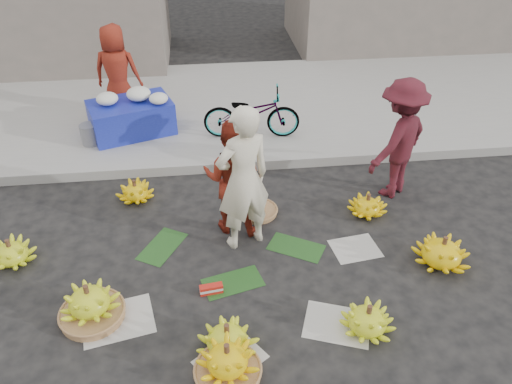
{
  "coord_description": "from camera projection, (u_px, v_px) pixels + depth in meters",
  "views": [
    {
      "loc": [
        -0.3,
        -4.16,
        3.96
      ],
      "look_at": [
        0.24,
        0.52,
        0.7
      ],
      "focal_mm": 35.0,
      "sensor_mm": 36.0,
      "label": 1
    }
  ],
  "objects": [
    {
      "name": "banana_bunch_4",
      "position": [
        442.0,
        252.0,
        5.67
      ],
      "size": [
        0.72,
        0.72,
        0.39
      ],
      "rotation": [
        0.0,
        0.0,
        -0.17
      ],
      "color": "yellow",
      "rests_on": "ground"
    },
    {
      "name": "banana_bunch_0",
      "position": [
        90.0,
        304.0,
        4.99
      ],
      "size": [
        0.64,
        0.64,
        0.45
      ],
      "rotation": [
        0.0,
        0.0,
        -0.09
      ],
      "color": "olive",
      "rests_on": "ground"
    },
    {
      "name": "bicycle",
      "position": [
        252.0,
        113.0,
        7.83
      ],
      "size": [
        0.67,
        1.56,
        0.8
      ],
      "primitive_type": "imported",
      "rotation": [
        0.0,
        0.0,
        1.48
      ],
      "color": "gray",
      "rests_on": "sidewalk"
    },
    {
      "name": "banana_bunch_1",
      "position": [
        227.0,
        339.0,
        4.69
      ],
      "size": [
        0.55,
        0.55,
        0.34
      ],
      "rotation": [
        0.0,
        0.0,
        0.01
      ],
      "color": "#ABC81C",
      "rests_on": "ground"
    },
    {
      "name": "banana_bunch_7",
      "position": [
        135.0,
        191.0,
        6.75
      ],
      "size": [
        0.58,
        0.58,
        0.3
      ],
      "rotation": [
        0.0,
        0.0,
        0.32
      ],
      "color": "yellow",
      "rests_on": "ground"
    },
    {
      "name": "banana_bunch_3",
      "position": [
        368.0,
        320.0,
        4.89
      ],
      "size": [
        0.7,
        0.7,
        0.34
      ],
      "rotation": [
        0.0,
        0.0,
        -0.44
      ],
      "color": "#ABC81C",
      "rests_on": "ground"
    },
    {
      "name": "basket_spare",
      "position": [
        258.0,
        211.0,
        6.54
      ],
      "size": [
        0.53,
        0.53,
        0.06
      ],
      "primitive_type": "cylinder",
      "rotation": [
        0.0,
        0.0,
        0.04
      ],
      "color": "olive",
      "rests_on": "ground"
    },
    {
      "name": "curb",
      "position": [
        227.0,
        164.0,
        7.43
      ],
      "size": [
        40.0,
        0.25,
        0.15
      ],
      "primitive_type": "cube",
      "color": "gray",
      "rests_on": "ground"
    },
    {
      "name": "ground",
      "position": [
        240.0,
        269.0,
        5.68
      ],
      "size": [
        80.0,
        80.0,
        0.0
      ],
      "primitive_type": "plane",
      "color": "black",
      "rests_on": "ground"
    },
    {
      "name": "banana_leaves",
      "position": [
        230.0,
        258.0,
        5.83
      ],
      "size": [
        2.0,
        1.0,
        0.0
      ],
      "primitive_type": null,
      "color": "#194416",
      "rests_on": "ground"
    },
    {
      "name": "incense_stack",
      "position": [
        211.0,
        289.0,
        5.35
      ],
      "size": [
        0.26,
        0.11,
        0.1
      ],
      "primitive_type": "cube",
      "rotation": [
        0.0,
        0.0,
        0.13
      ],
      "color": "red",
      "rests_on": "ground"
    },
    {
      "name": "banana_bunch_6",
      "position": [
        11.0,
        253.0,
        5.7
      ],
      "size": [
        0.55,
        0.55,
        0.33
      ],
      "rotation": [
        0.0,
        0.0,
        -0.1
      ],
      "color": "#ABC81C",
      "rests_on": "ground"
    },
    {
      "name": "man_striped",
      "position": [
        399.0,
        139.0,
        6.49
      ],
      "size": [
        1.22,
        1.14,
        1.65
      ],
      "primitive_type": "imported",
      "rotation": [
        0.0,
        0.0,
        3.81
      ],
      "color": "maroon",
      "rests_on": "ground"
    },
    {
      "name": "vendor_red",
      "position": [
        232.0,
        177.0,
        5.9
      ],
      "size": [
        0.86,
        0.75,
        1.49
      ],
      "primitive_type": "imported",
      "rotation": [
        0.0,
        0.0,
        2.84
      ],
      "color": "maroon",
      "rests_on": "ground"
    },
    {
      "name": "vendor_cream",
      "position": [
        243.0,
        180.0,
        5.57
      ],
      "size": [
        0.77,
        0.65,
        1.8
      ],
      "primitive_type": "imported",
      "rotation": [
        0.0,
        0.0,
        3.52
      ],
      "color": "#EDE4C7",
      "rests_on": "ground"
    },
    {
      "name": "banana_bunch_5",
      "position": [
        367.0,
        206.0,
        6.47
      ],
      "size": [
        0.51,
        0.51,
        0.31
      ],
      "rotation": [
        0.0,
        0.0,
        0.09
      ],
      "color": "yellow",
      "rests_on": "ground"
    },
    {
      "name": "flower_vendor",
      "position": [
        117.0,
        72.0,
        8.24
      ],
      "size": [
        0.83,
        0.61,
        1.56
      ],
      "primitive_type": "imported",
      "rotation": [
        0.0,
        0.0,
        2.98
      ],
      "color": "maroon",
      "rests_on": "sidewalk"
    },
    {
      "name": "flower_table",
      "position": [
        132.0,
        115.0,
        7.99
      ],
      "size": [
        1.45,
        1.15,
        0.74
      ],
      "rotation": [
        0.0,
        0.0,
        0.33
      ],
      "color": "#18219D",
      "rests_on": "sidewalk"
    },
    {
      "name": "newspaper_scatter",
      "position": [
        247.0,
        324.0,
        5.02
      ],
      "size": [
        3.2,
        1.8,
        0.0
      ],
      "primitive_type": null,
      "color": "beige",
      "rests_on": "ground"
    },
    {
      "name": "sidewalk",
      "position": [
        220.0,
        105.0,
        9.16
      ],
      "size": [
        40.0,
        4.0,
        0.12
      ],
      "primitive_type": "cube",
      "color": "gray",
      "rests_on": "ground"
    },
    {
      "name": "banana_bunch_2",
      "position": [
        227.0,
        363.0,
        4.44
      ],
      "size": [
        0.66,
        0.66,
        0.42
      ],
      "rotation": [
        0.0,
        0.0,
        -0.34
      ],
      "color": "olive",
      "rests_on": "ground"
    },
    {
      "name": "grey_bucket",
      "position": [
        90.0,
        134.0,
        7.76
      ],
      "size": [
        0.29,
        0.29,
        0.32
      ],
      "primitive_type": "cylinder",
      "color": "slate",
      "rests_on": "sidewalk"
    }
  ]
}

